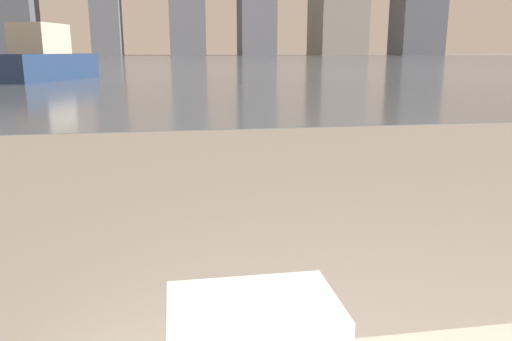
# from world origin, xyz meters

# --- Properties ---
(harbor_water) EXTENTS (180.00, 110.00, 0.01)m
(harbor_water) POSITION_xyz_m (0.00, 62.00, 0.01)
(harbor_water) COLOR slate
(harbor_water) RESTS_ON ground_plane
(harbor_boat_0) EXTENTS (3.37, 5.68, 2.02)m
(harbor_boat_0) POSITION_xyz_m (-4.90, 20.12, 0.72)
(harbor_boat_0) COLOR navy
(harbor_boat_0) RESTS_ON harbor_water
(harbor_boat_1) EXTENTS (1.57, 4.22, 1.57)m
(harbor_boat_1) POSITION_xyz_m (-21.82, 84.62, 0.56)
(harbor_boat_1) COLOR #2D2D33
(harbor_boat_1) RESTS_ON harbor_water
(skyline_tower_4) EXTENTS (10.96, 13.54, 23.04)m
(skyline_tower_4) POSITION_xyz_m (39.03, 118.00, 11.52)
(skyline_tower_4) COLOR gray
(skyline_tower_4) RESTS_ON ground_plane
(skyline_tower_5) EXTENTS (10.86, 9.03, 25.82)m
(skyline_tower_5) POSITION_xyz_m (59.31, 118.00, 12.91)
(skyline_tower_5) COLOR #4C515B
(skyline_tower_5) RESTS_ON ground_plane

